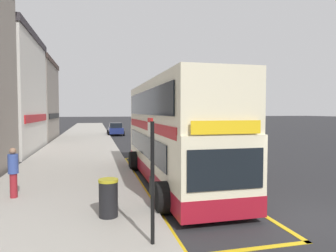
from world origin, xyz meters
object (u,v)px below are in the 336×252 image
(pedestrian_waiting_near_sign, at_px, (13,170))
(parked_car_white_behind, at_px, (157,127))
(parked_car_teal_ahead, at_px, (186,135))
(parked_car_navy_kerbside, at_px, (116,129))
(bus_stop_sign, at_px, (152,171))
(double_decker_bus, at_px, (173,136))
(litter_bin, at_px, (108,198))

(pedestrian_waiting_near_sign, bearing_deg, parked_car_white_behind, 69.53)
(parked_car_teal_ahead, distance_m, parked_car_white_behind, 14.09)
(parked_car_navy_kerbside, height_order, pedestrian_waiting_near_sign, pedestrian_waiting_near_sign)
(bus_stop_sign, distance_m, parked_car_navy_kerbside, 32.69)
(pedestrian_waiting_near_sign, bearing_deg, bus_stop_sign, -49.20)
(pedestrian_waiting_near_sign, bearing_deg, parked_car_navy_kerbside, 79.12)
(pedestrian_waiting_near_sign, bearing_deg, parked_car_teal_ahead, 55.69)
(pedestrian_waiting_near_sign, bearing_deg, double_decker_bus, 13.55)
(parked_car_white_behind, distance_m, litter_bin, 34.59)
(parked_car_teal_ahead, bearing_deg, parked_car_white_behind, 88.54)
(bus_stop_sign, bearing_deg, double_decker_bus, 70.88)
(parked_car_white_behind, relative_size, pedestrian_waiting_near_sign, 2.41)
(parked_car_navy_kerbside, xyz_separation_m, pedestrian_waiting_near_sign, (-5.38, -28.01, 0.29))
(double_decker_bus, relative_size, parked_car_teal_ahead, 2.61)
(parked_car_navy_kerbside, relative_size, pedestrian_waiting_near_sign, 2.41)
(litter_bin, bearing_deg, parked_car_navy_kerbside, 85.77)
(bus_stop_sign, relative_size, litter_bin, 2.64)
(parked_car_teal_ahead, xyz_separation_m, parked_car_white_behind, (0.08, 14.09, 0.00))
(litter_bin, bearing_deg, parked_car_teal_ahead, 66.83)
(parked_car_white_behind, bearing_deg, bus_stop_sign, -101.09)
(parked_car_white_behind, xyz_separation_m, litter_bin, (-8.41, -33.55, -0.12))
(bus_stop_sign, distance_m, pedestrian_waiting_near_sign, 6.17)
(parked_car_teal_ahead, bearing_deg, pedestrian_waiting_near_sign, -125.45)
(parked_car_teal_ahead, relative_size, parked_car_white_behind, 1.00)
(bus_stop_sign, distance_m, parked_car_teal_ahead, 22.68)
(bus_stop_sign, xyz_separation_m, litter_bin, (-0.89, 1.94, -1.11))
(double_decker_bus, xyz_separation_m, parked_car_teal_ahead, (5.32, 15.29, -1.26))
(double_decker_bus, xyz_separation_m, bus_stop_sign, (-2.12, -6.12, -0.27))
(double_decker_bus, relative_size, pedestrian_waiting_near_sign, 6.28)
(pedestrian_waiting_near_sign, relative_size, litter_bin, 1.61)
(double_decker_bus, relative_size, litter_bin, 10.13)
(double_decker_bus, distance_m, parked_car_navy_kerbside, 26.57)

